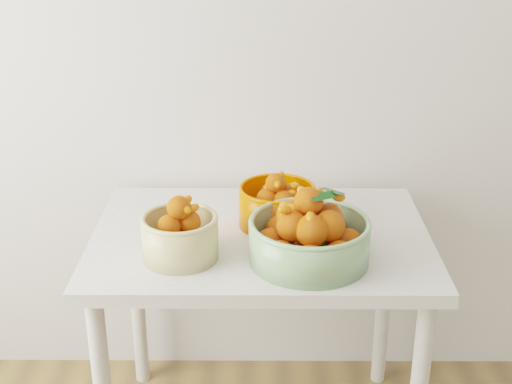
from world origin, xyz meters
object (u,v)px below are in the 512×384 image
bowl_green (309,236)px  bowl_orange (277,205)px  table (261,262)px  bowl_cream (180,235)px

bowl_green → bowl_orange: (-0.08, 0.23, -0.01)m
table → bowl_green: 0.27m
bowl_green → bowl_orange: size_ratio=1.51×
table → bowl_orange: size_ratio=3.71×
table → bowl_green: (0.13, -0.17, 0.17)m
table → bowl_orange: (0.05, 0.06, 0.16)m
bowl_green → bowl_orange: bearing=109.6°
table → bowl_orange: bearing=51.6°
bowl_green → bowl_cream: bearing=177.3°
table → bowl_cream: size_ratio=3.96×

